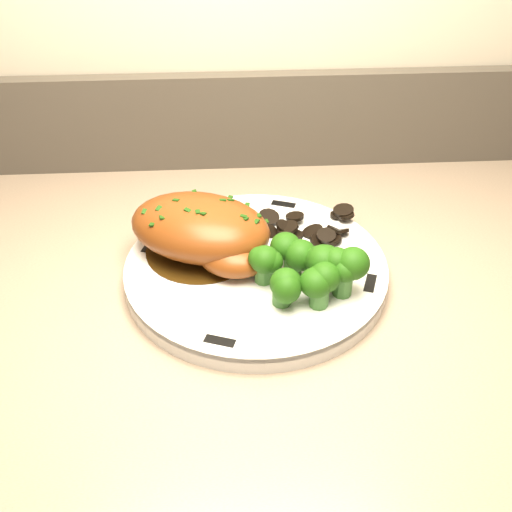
{
  "coord_description": "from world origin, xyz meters",
  "views": [
    {
      "loc": [
        0.38,
        1.26,
        1.35
      ],
      "look_at": [
        0.41,
        1.75,
        0.97
      ],
      "focal_mm": 45.0,
      "sensor_mm": 36.0,
      "label": 1
    }
  ],
  "objects": [
    {
      "name": "rim_accent_3",
      "position": [
        0.52,
        1.72,
        0.96
      ],
      "size": [
        0.02,
        0.03,
        0.0
      ],
      "primitive_type": "cube",
      "rotation": [
        0.0,
        0.0,
        7.52
      ],
      "color": "black",
      "rests_on": "plate"
    },
    {
      "name": "gravy_pool",
      "position": [
        0.36,
        1.78,
        0.96
      ],
      "size": [
        0.11,
        0.11,
        0.0
      ],
      "primitive_type": "cylinder",
      "color": "#332009",
      "rests_on": "plate"
    },
    {
      "name": "broccoli_florets",
      "position": [
        0.45,
        1.71,
        0.99
      ],
      "size": [
        0.1,
        0.07,
        0.04
      ],
      "rotation": [
        0.0,
        0.0,
        0.0
      ],
      "color": "#427B34",
      "rests_on": "plate"
    },
    {
      "name": "rim_accent_2",
      "position": [
        0.37,
        1.65,
        0.96
      ],
      "size": [
        0.03,
        0.02,
        0.0
      ],
      "primitive_type": "cube",
      "rotation": [
        0.0,
        0.0,
        5.95
      ],
      "color": "black",
      "rests_on": "plate"
    },
    {
      "name": "plate",
      "position": [
        0.41,
        1.75,
        0.95
      ],
      "size": [
        0.28,
        0.28,
        0.02
      ],
      "primitive_type": "cylinder",
      "rotation": [
        0.0,
        0.0,
        -0.08
      ],
      "color": "white",
      "rests_on": "counter"
    },
    {
      "name": "mushroom_pile",
      "position": [
        0.47,
        1.8,
        0.97
      ],
      "size": [
        0.09,
        0.06,
        0.02
      ],
      "color": "black",
      "rests_on": "plate"
    },
    {
      "name": "rim_accent_1",
      "position": [
        0.3,
        1.79,
        0.96
      ],
      "size": [
        0.02,
        0.03,
        0.0
      ],
      "primitive_type": "cube",
      "rotation": [
        0.0,
        0.0,
        4.38
      ],
      "color": "black",
      "rests_on": "plate"
    },
    {
      "name": "chicken_breast",
      "position": [
        0.36,
        1.78,
        0.99
      ],
      "size": [
        0.17,
        0.14,
        0.06
      ],
      "rotation": [
        0.0,
        0.0,
        -0.38
      ],
      "color": "brown",
      "rests_on": "plate"
    },
    {
      "name": "rim_accent_0",
      "position": [
        0.45,
        1.86,
        0.96
      ],
      "size": [
        0.03,
        0.02,
        0.0
      ],
      "primitive_type": "cube",
      "rotation": [
        0.0,
        0.0,
        2.81
      ],
      "color": "black",
      "rests_on": "plate"
    }
  ]
}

